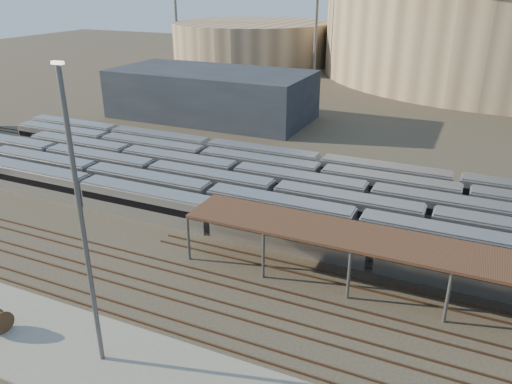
{
  "coord_description": "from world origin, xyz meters",
  "views": [
    {
      "loc": [
        17.48,
        -37.81,
        27.37
      ],
      "look_at": [
        -5.06,
        12.0,
        4.14
      ],
      "focal_mm": 35.0,
      "sensor_mm": 36.0,
      "label": 1
    }
  ],
  "objects": [
    {
      "name": "ground",
      "position": [
        0.0,
        0.0,
        0.0
      ],
      "size": [
        420.0,
        420.0,
        0.0
      ],
      "primitive_type": "plane",
      "color": "#383026",
      "rests_on": "ground"
    },
    {
      "name": "apron",
      "position": [
        -5.0,
        -15.0,
        0.1
      ],
      "size": [
        50.0,
        9.0,
        0.2
      ],
      "primitive_type": "cube",
      "color": "gray",
      "rests_on": "ground"
    },
    {
      "name": "subway_trains",
      "position": [
        -0.46,
        18.5,
        1.8
      ],
      "size": [
        128.13,
        23.9,
        3.6
      ],
      "color": "#BCBCC1",
      "rests_on": "ground"
    },
    {
      "name": "inspection_shed",
      "position": [
        22.0,
        4.0,
        4.98
      ],
      "size": [
        60.3,
        6.0,
        5.3
      ],
      "color": "#5A5A5F",
      "rests_on": "ground"
    },
    {
      "name": "empty_tracks",
      "position": [
        0.0,
        -5.0,
        0.09
      ],
      "size": [
        170.0,
        9.62,
        0.18
      ],
      "color": "#4C3323",
      "rests_on": "ground"
    },
    {
      "name": "secondary_arena",
      "position": [
        -60.0,
        130.0,
        7.0
      ],
      "size": [
        56.0,
        56.0,
        14.0
      ],
      "primitive_type": "cylinder",
      "color": "tan",
      "rests_on": "ground"
    },
    {
      "name": "service_building",
      "position": [
        -35.0,
        55.0,
        5.0
      ],
      "size": [
        42.0,
        20.0,
        10.0
      ],
      "primitive_type": "cube",
      "color": "#1E232D",
      "rests_on": "ground"
    },
    {
      "name": "floodlight_0",
      "position": [
        -30.0,
        110.0,
        20.65
      ],
      "size": [
        4.0,
        1.0,
        38.4
      ],
      "color": "#5A5A5F",
      "rests_on": "ground"
    },
    {
      "name": "floodlight_1",
      "position": [
        -85.0,
        120.0,
        20.65
      ],
      "size": [
        4.0,
        1.0,
        38.4
      ],
      "color": "#5A5A5F",
      "rests_on": "ground"
    },
    {
      "name": "floodlight_3",
      "position": [
        -10.0,
        160.0,
        20.65
      ],
      "size": [
        4.0,
        1.0,
        38.4
      ],
      "color": "#5A5A5F",
      "rests_on": "ground"
    },
    {
      "name": "yard_light_pole",
      "position": [
        -6.12,
        -14.74,
        11.63
      ],
      "size": [
        0.81,
        0.36,
        22.69
      ],
      "color": "#5A5A5F",
      "rests_on": "apron"
    }
  ]
}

